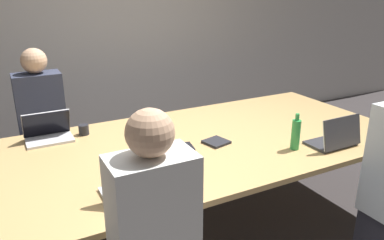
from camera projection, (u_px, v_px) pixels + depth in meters
ground_plane at (195, 225)px, 3.20m from camera, size 24.00×24.00×0.00m
curtain_wall at (109, 32)px, 4.60m from camera, size 12.00×0.06×2.80m
conference_table at (195, 148)px, 2.97m from camera, size 3.44×1.60×0.77m
laptop_near_right at (336, 138)px, 2.85m from camera, size 0.37×0.24×0.25m
bottle_near_right at (296, 134)px, 2.79m from camera, size 0.07×0.07×0.28m
laptop_far_left at (48, 132)px, 2.98m from camera, size 0.36×0.24×0.23m
person_far_left at (44, 129)px, 3.41m from camera, size 0.40×0.24×1.44m
cup_far_left at (84, 130)px, 3.09m from camera, size 0.08×0.08×0.09m
laptop_near_left at (133, 185)px, 2.16m from camera, size 0.34×0.26×0.25m
bottle_near_left at (163, 157)px, 2.42m from camera, size 0.06×0.06×0.27m
stapler at (190, 149)px, 2.77m from camera, size 0.07×0.16×0.05m
notebook at (216, 142)px, 2.93m from camera, size 0.21×0.20×0.02m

